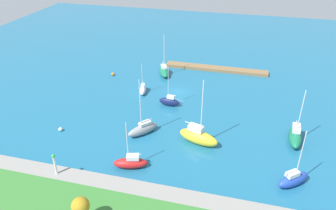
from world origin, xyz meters
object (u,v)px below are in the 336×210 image
sailboat_green_off_beacon (164,71)px  mooring_buoy_white (61,129)px  harbor_beacon (55,163)px  sailboat_red_east_end (131,162)px  sailboat_white_along_channel (143,89)px  sailboat_green_by_breakwater (295,136)px  pier_dock (216,69)px  sailboat_blue_far_south (293,179)px  mooring_buoy_orange (113,74)px  sailboat_gray_outer_mooring (143,129)px  sailboat_navy_lone_north (169,101)px  sailboat_yellow_inner_mooring (198,136)px  park_tree_west (80,206)px

sailboat_green_off_beacon → mooring_buoy_white: (12.54, 30.91, -0.67)m
harbor_beacon → sailboat_green_off_beacon: (-5.65, -43.31, -2.35)m
sailboat_red_east_end → sailboat_white_along_channel: bearing=-91.5°
sailboat_green_off_beacon → sailboat_green_by_breakwater: bearing=31.3°
pier_dock → sailboat_blue_far_south: bearing=112.5°
mooring_buoy_orange → sailboat_blue_far_south: bearing=144.3°
sailboat_blue_far_south → sailboat_green_off_beacon: sailboat_green_off_beacon is taller
sailboat_red_east_end → mooring_buoy_white: bearing=-37.1°
sailboat_gray_outer_mooring → sailboat_navy_lone_north: sailboat_gray_outer_mooring is taller
pier_dock → sailboat_red_east_end: bearing=79.2°
sailboat_yellow_inner_mooring → sailboat_red_east_end: 13.55m
sailboat_blue_far_south → park_tree_west: bearing=169.6°
sailboat_yellow_inner_mooring → sailboat_blue_far_south: 17.63m
sailboat_green_by_breakwater → sailboat_green_off_beacon: (31.46, -22.79, -0.15)m
park_tree_west → pier_dock: bearing=-99.8°
pier_dock → mooring_buoy_orange: (26.03, 10.64, 0.02)m
sailboat_white_along_channel → sailboat_green_by_breakwater: bearing=57.3°
sailboat_green_by_breakwater → sailboat_gray_outer_mooring: bearing=-77.4°
park_tree_west → sailboat_green_off_beacon: (3.04, -51.15, -3.39)m
park_tree_west → sailboat_blue_far_south: 31.83m
sailboat_green_by_breakwater → sailboat_red_east_end: sailboat_green_by_breakwater is taller
sailboat_red_east_end → sailboat_blue_far_south: sailboat_blue_far_south is taller
pier_dock → sailboat_navy_lone_north: bearing=71.5°
sailboat_green_off_beacon → sailboat_red_east_end: bearing=-15.9°
harbor_beacon → mooring_buoy_orange: 40.21m
park_tree_west → sailboat_navy_lone_north: sailboat_navy_lone_north is taller
sailboat_green_off_beacon → pier_dock: bearing=94.6°
sailboat_gray_outer_mooring → sailboat_yellow_inner_mooring: 10.79m
park_tree_west → sailboat_red_east_end: size_ratio=0.49×
mooring_buoy_white → mooring_buoy_orange: (0.50, -27.00, 0.03)m
park_tree_west → sailboat_blue_far_south: size_ratio=0.43×
pier_dock → sailboat_blue_far_south: sailboat_blue_far_south is taller
harbor_beacon → sailboat_navy_lone_north: sailboat_navy_lone_north is taller
sailboat_yellow_inner_mooring → mooring_buoy_white: size_ratio=16.46×
sailboat_red_east_end → sailboat_navy_lone_north: bearing=-108.3°
sailboat_red_east_end → mooring_buoy_orange: sailboat_red_east_end is taller
pier_dock → sailboat_blue_far_south: (-17.33, 41.84, 0.73)m
sailboat_yellow_inner_mooring → sailboat_blue_far_south: (-16.15, 7.05, -0.38)m
sailboat_green_off_beacon → mooring_buoy_white: 33.36m
park_tree_west → mooring_buoy_white: bearing=-52.4°
sailboat_blue_far_south → sailboat_green_off_beacon: 46.39m
harbor_beacon → sailboat_red_east_end: (-10.19, -5.74, -2.40)m
sailboat_navy_lone_north → mooring_buoy_white: size_ratio=11.58×
sailboat_gray_outer_mooring → sailboat_blue_far_south: size_ratio=1.16×
sailboat_gray_outer_mooring → harbor_beacon: bearing=9.1°
harbor_beacon → sailboat_gray_outer_mooring: 18.18m
park_tree_west → sailboat_white_along_channel: (5.23, -39.90, -3.59)m
sailboat_gray_outer_mooring → sailboat_blue_far_south: (-26.93, 7.39, 0.02)m
harbor_beacon → sailboat_red_east_end: 11.94m
park_tree_west → mooring_buoy_orange: 50.07m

